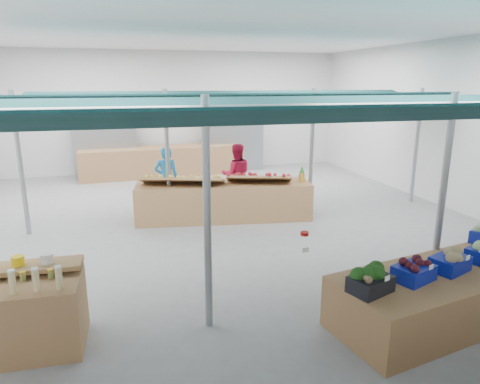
{
  "coord_description": "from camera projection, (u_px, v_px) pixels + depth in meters",
  "views": [
    {
      "loc": [
        -1.97,
        -9.01,
        3.14
      ],
      "look_at": [
        0.09,
        -1.6,
        1.16
      ],
      "focal_mm": 32.0,
      "sensor_mm": 36.0,
      "label": 1
    }
  ],
  "objects": [
    {
      "name": "veg_counter",
      "position": [
        456.0,
        292.0,
        5.86
      ],
      "size": [
        3.79,
        1.82,
        0.71
      ],
      "primitive_type": "cube",
      "rotation": [
        0.0,
        0.0,
        0.17
      ],
      "color": "olive",
      "rests_on": "floor"
    },
    {
      "name": "vendor_left",
      "position": [
        167.0,
        179.0,
        10.63
      ],
      "size": [
        0.64,
        0.47,
        1.61
      ],
      "primitive_type": "imported",
      "rotation": [
        0.0,
        0.0,
        2.99
      ],
      "color": "#1B75B5",
      "rests_on": "floor"
    },
    {
      "name": "apple_heap_yellow",
      "position": [
        182.0,
        178.0,
        9.66
      ],
      "size": [
        2.02,
        1.24,
        0.27
      ],
      "rotation": [
        0.0,
        0.0,
        -0.31
      ],
      "color": "#997247",
      "rests_on": "fruit_counter"
    },
    {
      "name": "back_shelving_right",
      "position": [
        234.0,
        143.0,
        15.57
      ],
      "size": [
        2.0,
        0.5,
        2.0
      ],
      "primitive_type": "cube",
      "color": "#B23F33",
      "rests_on": "floor"
    },
    {
      "name": "crate_celeriac",
      "position": [
        450.0,
        261.0,
        5.65
      ],
      "size": [
        0.59,
        0.5,
        0.31
      ],
      "rotation": [
        0.0,
        0.0,
        0.35
      ],
      "color": "#0D1A8F",
      "rests_on": "veg_counter"
    },
    {
      "name": "fruit_counter",
      "position": [
        224.0,
        201.0,
        10.01
      ],
      "size": [
        4.13,
        1.56,
        0.86
      ],
      "primitive_type": "cube",
      "rotation": [
        0.0,
        0.0,
        -0.15
      ],
      "color": "olive",
      "rests_on": "floor"
    },
    {
      "name": "far_counter",
      "position": [
        163.0,
        161.0,
        14.73
      ],
      "size": [
        5.56,
        1.42,
        0.99
      ],
      "primitive_type": "cube",
      "rotation": [
        0.0,
        0.0,
        0.06
      ],
      "color": "olive",
      "rests_on": "floor"
    },
    {
      "name": "hall",
      "position": [
        203.0,
        103.0,
        10.38
      ],
      "size": [
        13.0,
        13.0,
        13.0
      ],
      "color": "silver",
      "rests_on": "ground"
    },
    {
      "name": "pineapple",
      "position": [
        302.0,
        174.0,
        9.98
      ],
      "size": [
        0.14,
        0.14,
        0.39
      ],
      "rotation": [
        0.0,
        0.0,
        -0.31
      ],
      "color": "#8C6019",
      "rests_on": "fruit_counter"
    },
    {
      "name": "crate_beets",
      "position": [
        414.0,
        270.0,
        5.38
      ],
      "size": [
        0.59,
        0.5,
        0.29
      ],
      "rotation": [
        0.0,
        0.0,
        0.35
      ],
      "color": "#0D1A8F",
      "rests_on": "veg_counter"
    },
    {
      "name": "back_shelving_left",
      "position": [
        105.0,
        147.0,
        14.4
      ],
      "size": [
        2.0,
        0.5,
        2.0
      ],
      "primitive_type": "cube",
      "color": "#B23F33",
      "rests_on": "floor"
    },
    {
      "name": "vendor_right",
      "position": [
        236.0,
        175.0,
        11.1
      ],
      "size": [
        0.87,
        0.72,
        1.61
      ],
      "primitive_type": "imported",
      "rotation": [
        0.0,
        0.0,
        2.99
      ],
      "color": "#B1153A",
      "rests_on": "floor"
    },
    {
      "name": "crate_broccoli",
      "position": [
        371.0,
        279.0,
        5.08
      ],
      "size": [
        0.59,
        0.5,
        0.35
      ],
      "rotation": [
        0.0,
        0.0,
        0.35
      ],
      "color": "black",
      "rests_on": "veg_counter"
    },
    {
      "name": "floor",
      "position": [
        217.0,
        225.0,
        9.7
      ],
      "size": [
        13.0,
        13.0,
        0.0
      ],
      "primitive_type": "plane",
      "color": "slate",
      "rests_on": "ground"
    },
    {
      "name": "pole_grid",
      "position": [
        277.0,
        157.0,
        7.81
      ],
      "size": [
        10.0,
        4.6,
        3.0
      ],
      "color": "gray",
      "rests_on": "floor"
    },
    {
      "name": "awnings",
      "position": [
        278.0,
        103.0,
        7.57
      ],
      "size": [
        9.5,
        7.08,
        0.3
      ],
      "color": "#0A2A28",
      "rests_on": "pole_grid"
    },
    {
      "name": "pole_ribbon",
      "position": [
        305.0,
        235.0,
        5.94
      ],
      "size": [
        0.12,
        0.12,
        0.28
      ],
      "color": "#AD0F0B",
      "rests_on": "pole_grid"
    },
    {
      "name": "sparrow",
      "position": [
        368.0,
        279.0,
        4.88
      ],
      "size": [
        0.12,
        0.09,
        0.11
      ],
      "rotation": [
        0.0,
        0.0,
        0.35
      ],
      "color": "brown",
      "rests_on": "crate_broccoli"
    },
    {
      "name": "apple_heap_red",
      "position": [
        259.0,
        176.0,
        9.86
      ],
      "size": [
        1.64,
        1.12,
        0.27
      ],
      "rotation": [
        0.0,
        0.0,
        -0.31
      ],
      "color": "#997247",
      "rests_on": "fruit_counter"
    }
  ]
}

